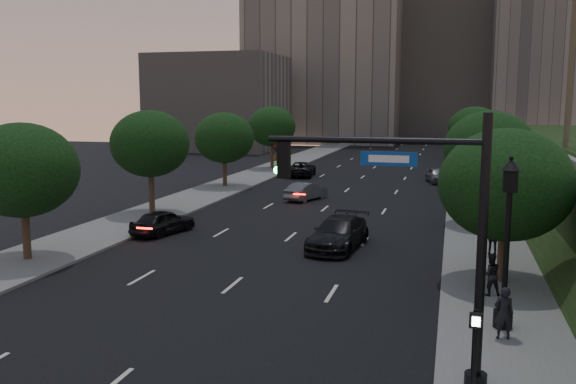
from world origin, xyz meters
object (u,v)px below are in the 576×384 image
(sedan_far_left, at_px, (301,169))
(pedestrian_a, at_px, (504,313))
(street_lamp, at_px, (506,251))
(sedan_near_right, at_px, (338,233))
(sedan_near_left, at_px, (163,222))
(pedestrian_c, at_px, (493,238))
(pedestrian_b, at_px, (490,274))
(sedan_far_right, at_px, (437,175))
(sedan_mid_left, at_px, (306,191))
(traffic_signal_mast, at_px, (436,247))

(sedan_far_left, bearing_deg, pedestrian_a, 106.53)
(street_lamp, height_order, sedan_near_right, street_lamp)
(sedan_near_left, xyz_separation_m, sedan_near_right, (9.93, -0.78, 0.08))
(sedan_far_left, height_order, sedan_near_right, sedan_near_right)
(pedestrian_c, bearing_deg, sedan_near_left, -3.15)
(pedestrian_b, bearing_deg, sedan_far_right, -102.18)
(sedan_mid_left, bearing_deg, sedan_far_left, -55.07)
(sedan_near_right, height_order, sedan_far_right, sedan_near_right)
(sedan_far_left, bearing_deg, sedan_far_right, 168.11)
(sedan_far_left, relative_size, sedan_far_right, 1.28)
(sedan_mid_left, bearing_deg, sedan_far_right, -106.61)
(sedan_far_right, bearing_deg, pedestrian_a, -97.84)
(traffic_signal_mast, relative_size, pedestrian_b, 4.42)
(sedan_near_left, distance_m, sedan_mid_left, 14.23)
(sedan_near_right, xyz_separation_m, pedestrian_b, (6.83, -6.22, 0.17))
(sedan_near_right, bearing_deg, street_lamp, -47.29)
(sedan_near_right, bearing_deg, traffic_signal_mast, -64.23)
(sedan_near_left, distance_m, sedan_far_left, 27.15)
(sedan_far_left, distance_m, pedestrian_a, 41.52)
(sedan_near_right, distance_m, pedestrian_c, 7.30)
(traffic_signal_mast, xyz_separation_m, sedan_far_left, (-13.78, 41.89, -2.96))
(sedan_near_left, bearing_deg, street_lamp, 164.28)
(traffic_signal_mast, height_order, pedestrian_b, traffic_signal_mast)
(traffic_signal_mast, bearing_deg, sedan_far_left, 108.21)
(sedan_near_right, xyz_separation_m, pedestrian_c, (7.30, 0.01, 0.22))
(pedestrian_c, bearing_deg, sedan_near_right, -0.52)
(sedan_far_left, xyz_separation_m, pedestrian_c, (16.08, -27.90, 0.28))
(sedan_near_right, relative_size, pedestrian_b, 3.36)
(sedan_mid_left, relative_size, sedan_far_right, 1.00)
(traffic_signal_mast, xyz_separation_m, street_lamp, (2.06, 4.48, -1.04))
(sedan_near_left, bearing_deg, pedestrian_b, 172.80)
(street_lamp, bearing_deg, pedestrian_c, 88.54)
(pedestrian_a, relative_size, pedestrian_c, 0.96)
(sedan_near_right, distance_m, pedestrian_a, 12.61)
(sedan_mid_left, xyz_separation_m, sedan_far_right, (9.08, 12.40, 0.02))
(sedan_mid_left, bearing_deg, traffic_signal_mast, 129.19)
(sedan_far_left, bearing_deg, pedestrian_c, 114.17)
(traffic_signal_mast, relative_size, pedestrian_a, 4.34)
(street_lamp, bearing_deg, sedan_mid_left, 117.04)
(sedan_far_right, relative_size, pedestrian_a, 2.50)
(sedan_far_right, height_order, pedestrian_c, pedestrian_c)
(sedan_near_right, relative_size, sedan_far_right, 1.32)
(sedan_near_left, bearing_deg, sedan_mid_left, -94.76)
(street_lamp, xyz_separation_m, sedan_near_left, (-16.98, 10.28, -1.95))
(sedan_far_left, xyz_separation_m, pedestrian_b, (15.61, -34.13, 0.22))
(street_lamp, height_order, pedestrian_a, street_lamp)
(sedan_mid_left, bearing_deg, sedan_near_right, 129.10)
(traffic_signal_mast, height_order, pedestrian_a, traffic_signal_mast)
(sedan_near_right, height_order, pedestrian_c, pedestrian_c)
(sedan_near_left, distance_m, sedan_far_right, 29.31)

